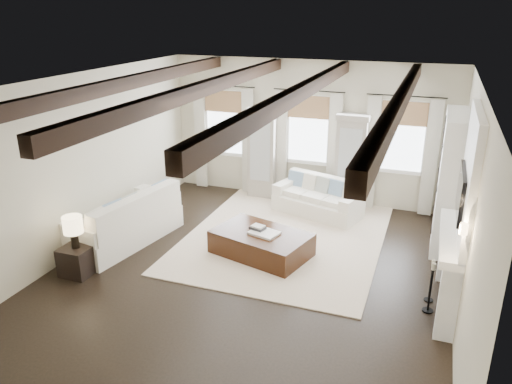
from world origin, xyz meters
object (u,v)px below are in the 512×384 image
(sofa_back, at_px, (319,199))
(side_table_front, at_px, (78,261))
(ottoman, at_px, (261,244))
(sofa_left, at_px, (126,222))
(side_table_back, at_px, (262,181))

(sofa_back, height_order, side_table_front, sofa_back)
(ottoman, bearing_deg, sofa_left, -156.48)
(side_table_front, xyz_separation_m, side_table_back, (1.58, 4.86, 0.02))
(ottoman, distance_m, side_table_back, 3.33)
(side_table_back, bearing_deg, ottoman, -70.64)
(sofa_left, bearing_deg, side_table_front, -93.09)
(sofa_back, relative_size, sofa_left, 0.82)
(side_table_front, relative_size, side_table_back, 0.92)
(sofa_left, height_order, side_table_front, sofa_left)
(side_table_front, bearing_deg, sofa_left, 86.91)
(ottoman, distance_m, side_table_front, 3.19)
(sofa_back, relative_size, side_table_back, 3.79)
(sofa_back, bearing_deg, sofa_left, -139.60)
(ottoman, height_order, side_table_front, side_table_front)
(side_table_front, bearing_deg, ottoman, 32.71)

